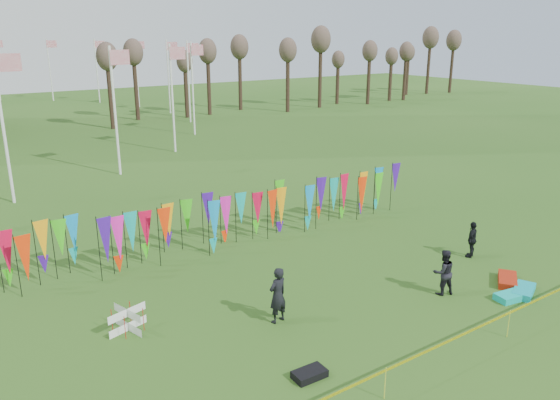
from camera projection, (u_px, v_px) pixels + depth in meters
ground at (383, 336)px, 16.43m from camera, size 160.00×160.00×0.00m
banner_row at (237, 211)px, 23.44m from camera, size 18.64×0.64×2.28m
caution_tape_near at (436, 348)px, 14.39m from camera, size 26.00×0.02×0.90m
tree_line at (318, 54)px, 66.58m from camera, size 53.92×1.92×7.84m
box_kite at (128, 320)px, 16.60m from camera, size 0.68×0.68×0.76m
person_left at (278, 295)px, 16.99m from camera, size 0.75×0.60×1.84m
person_mid at (443, 272)px, 18.86m from camera, size 0.91×0.73×1.64m
person_right at (472, 239)px, 22.03m from camera, size 1.01×0.80×1.51m
kite_bag_turquoise at (512, 296)px, 18.66m from camera, size 1.24×0.76×0.23m
kite_bag_red at (507, 280)px, 19.86m from camera, size 1.47×1.29×0.25m
kite_bag_black at (309, 374)px, 14.43m from camera, size 0.91×0.55×0.21m
kite_bag_teal at (524, 291)px, 19.03m from camera, size 1.42×1.07×0.24m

